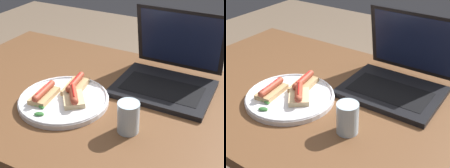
{
  "view_description": "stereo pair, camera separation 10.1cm",
  "coord_description": "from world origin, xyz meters",
  "views": [
    {
      "loc": [
        0.35,
        -0.77,
        1.31
      ],
      "look_at": [
        -0.06,
        0.0,
        0.81
      ],
      "focal_mm": 50.0,
      "sensor_mm": 36.0,
      "label": 1
    },
    {
      "loc": [
        0.43,
        -0.72,
        1.31
      ],
      "look_at": [
        -0.06,
        0.0,
        0.81
      ],
      "focal_mm": 50.0,
      "sensor_mm": 36.0,
      "label": 2
    }
  ],
  "objects": [
    {
      "name": "sausage_toast_right",
      "position": [
        -0.19,
        -0.02,
        0.78
      ],
      "size": [
        0.08,
        0.13,
        0.04
      ],
      "rotation": [
        0.0,
        0.0,
        4.89
      ],
      "color": "tan",
      "rests_on": "plate"
    },
    {
      "name": "sausage_toast_middle",
      "position": [
        -0.15,
        -0.09,
        0.78
      ],
      "size": [
        0.11,
        0.11,
        0.04
      ],
      "rotation": [
        0.0,
        0.0,
        2.25
      ],
      "color": "#D6B784",
      "rests_on": "plate"
    },
    {
      "name": "plate",
      "position": [
        -0.19,
        -0.09,
        0.76
      ],
      "size": [
        0.3,
        0.3,
        0.02
      ],
      "color": "silver",
      "rests_on": "desk"
    },
    {
      "name": "salad_pile",
      "position": [
        -0.22,
        -0.17,
        0.77
      ],
      "size": [
        0.07,
        0.06,
        0.01
      ],
      "color": "#387A33",
      "rests_on": "plate"
    },
    {
      "name": "drinking_glass",
      "position": [
        0.06,
        -0.12,
        0.8
      ],
      "size": [
        0.06,
        0.06,
        0.09
      ],
      "color": "silver",
      "rests_on": "desk"
    },
    {
      "name": "laptop",
      "position": [
        0.07,
        0.18,
        0.79
      ],
      "size": [
        0.33,
        0.31,
        0.26
      ],
      "color": "black",
      "rests_on": "desk"
    },
    {
      "name": "sausage_toast_left",
      "position": [
        -0.25,
        -0.11,
        0.78
      ],
      "size": [
        0.07,
        0.12,
        0.04
      ],
      "rotation": [
        0.0,
        0.0,
        1.7
      ],
      "color": "tan",
      "rests_on": "plate"
    },
    {
      "name": "desk",
      "position": [
        0.0,
        0.0,
        0.68
      ],
      "size": [
        1.47,
        0.77,
        0.75
      ],
      "color": "brown",
      "rests_on": "ground_plane"
    }
  ]
}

